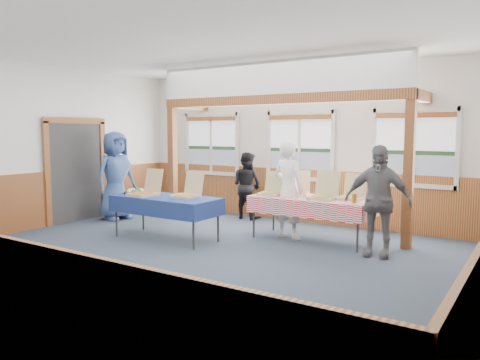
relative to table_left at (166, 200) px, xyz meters
The scene contains 27 objects.
floor 1.56m from the table_left, 28.19° to the right, with size 8.00×8.00×0.00m, color #283642.
ceiling 2.86m from the table_left, 28.19° to the right, with size 8.00×8.00×0.00m, color white.
wall_back 3.22m from the table_left, 66.62° to the left, with size 8.00×8.00×0.00m, color silver.
wall_left 2.99m from the table_left, 166.64° to the right, with size 8.00×8.00×0.00m, color silver.
wainscot_back 3.08m from the table_left, 66.44° to the left, with size 7.98×0.05×1.10m, color brown.
wainscot_left 2.83m from the table_left, 166.52° to the right, with size 0.05×6.98×1.10m, color brown.
cased_opening 2.76m from the table_left, behind, with size 0.06×1.30×2.10m, color #2F2F2F.
window_left 3.15m from the table_left, 110.95° to the left, with size 1.56×0.10×1.46m.
window_mid 3.21m from the table_left, 66.31° to the left, with size 1.56×0.10×1.46m.
window_right 4.61m from the table_left, 38.42° to the left, with size 1.56×0.10×1.46m.
post_left 2.14m from the table_left, 127.76° to the left, with size 0.15×0.15×2.40m, color #602915.
post_right 4.10m from the table_left, 23.76° to the left, with size 0.15×0.15×2.40m, color #602915.
cross_beam 2.72m from the table_left, 53.20° to the left, with size 5.15×0.18×0.18m, color #602915.
table_left is the anchor object (origin of this frame).
table_right 2.56m from the table_left, 31.07° to the left, with size 2.24×1.38×0.76m.
pizza_box_a 0.43m from the table_left, 164.99° to the right, with size 0.47×0.55×0.47m.
pizza_box_b 0.41m from the table_left, 24.91° to the left, with size 0.41×0.50×0.44m.
pizza_box_c 1.89m from the table_left, 40.39° to the left, with size 0.43×0.50×0.41m.
pizza_box_d 2.37m from the table_left, 39.57° to the left, with size 0.51×0.57×0.42m.
pizza_box_e 2.74m from the table_left, 27.02° to the left, with size 0.45×0.54×0.46m.
pizza_box_f 3.20m from the table_left, 27.23° to the left, with size 0.41×0.50×0.43m.
veggie_tray 0.75m from the table_left, behind, with size 0.41×0.41×0.09m.
drink_glass 3.23m from the table_left, 19.39° to the left, with size 0.07×0.07×0.15m, color olive.
woman_white 2.18m from the table_left, 35.05° to the left, with size 0.64×0.42×1.74m, color white.
woman_black 2.45m from the table_left, 86.64° to the left, with size 0.70×0.55×1.45m, color black.
man_blue 2.33m from the table_left, 159.28° to the left, with size 0.93×0.60×1.90m, color #39548E.
person_grey 3.58m from the table_left, 14.88° to the left, with size 1.00×0.42×1.70m, color slate.
Camera 1 is at (4.32, -5.43, 1.91)m, focal length 35.00 mm.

